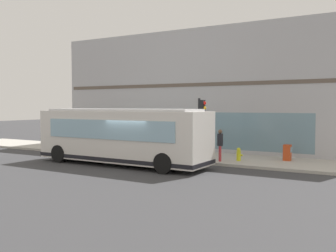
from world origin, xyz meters
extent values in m
plane|color=#38383A|center=(0.00, 0.00, 0.00)|extent=(120.00, 120.00, 0.00)
cube|color=#B2ADA3|center=(4.77, 0.00, 0.07)|extent=(4.33, 40.00, 0.15)
cube|color=#A8A8AD|center=(11.26, 0.00, 4.23)|extent=(8.65, 22.25, 8.47)
cube|color=brown|center=(7.08, 0.00, 4.66)|extent=(0.36, 21.80, 0.24)
cube|color=slate|center=(6.98, 0.00, 1.60)|extent=(0.12, 15.57, 2.40)
cube|color=silver|center=(0.39, 1.23, 1.60)|extent=(2.71, 10.05, 2.70)
cube|color=silver|center=(0.39, 1.23, 3.01)|extent=(2.32, 9.04, 0.12)
cube|color=#8CB2C6|center=(0.49, 6.21, 2.05)|extent=(2.20, 0.13, 1.20)
cube|color=#8CB2C6|center=(1.66, 1.20, 2.00)|extent=(0.23, 8.20, 1.00)
cube|color=#8CB2C6|center=(-0.88, 1.25, 2.00)|extent=(0.23, 8.20, 1.00)
cube|color=black|center=(0.39, 1.23, 0.43)|extent=(2.75, 10.09, 0.20)
cylinder|color=black|center=(1.61, 4.80, 0.50)|extent=(0.32, 1.01, 1.00)
cylinder|color=black|center=(-0.69, 4.85, 0.50)|extent=(0.32, 1.01, 1.00)
cylinder|color=black|center=(1.46, -2.20, 0.50)|extent=(0.32, 1.01, 1.00)
cylinder|color=black|center=(-0.84, -2.15, 0.50)|extent=(0.32, 1.01, 1.00)
cylinder|color=black|center=(2.97, -2.23, 1.90)|extent=(0.14, 0.14, 3.51)
cube|color=black|center=(2.97, -2.42, 3.11)|extent=(0.32, 0.24, 0.90)
sphere|color=red|center=(2.97, -2.55, 3.39)|extent=(0.20, 0.20, 0.20)
sphere|color=yellow|center=(2.97, -2.55, 3.11)|extent=(0.20, 0.20, 0.20)
sphere|color=green|center=(2.97, -2.55, 2.83)|extent=(0.20, 0.20, 0.20)
cylinder|color=gold|center=(4.02, -4.19, 0.43)|extent=(0.24, 0.24, 0.55)
sphere|color=gold|center=(4.02, -4.19, 0.78)|extent=(0.22, 0.22, 0.22)
cylinder|color=gold|center=(4.02, -4.36, 0.48)|extent=(0.10, 0.12, 0.10)
cylinder|color=gold|center=(4.19, -4.19, 0.48)|extent=(0.12, 0.10, 0.10)
cylinder|color=#B23338|center=(3.44, -3.29, 0.58)|extent=(0.14, 0.14, 0.86)
cylinder|color=#B23338|center=(3.28, -3.38, 0.58)|extent=(0.14, 0.14, 0.86)
cylinder|color=black|center=(3.36, -3.33, 1.35)|extent=(0.32, 0.32, 0.68)
sphere|color=brown|center=(3.36, -3.33, 1.80)|extent=(0.23, 0.23, 0.23)
cylinder|color=gold|center=(4.58, -0.13, 0.58)|extent=(0.14, 0.14, 0.86)
cylinder|color=gold|center=(4.58, -0.31, 0.58)|extent=(0.14, 0.14, 0.86)
cylinder|color=silver|center=(4.58, -0.22, 1.35)|extent=(0.32, 0.32, 0.68)
sphere|color=beige|center=(4.58, -0.22, 1.81)|extent=(0.23, 0.23, 0.23)
cylinder|color=#8C3F8C|center=(5.65, 2.33, 0.52)|extent=(0.14, 0.14, 0.75)
cylinder|color=#8C3F8C|center=(5.49, 2.42, 0.52)|extent=(0.14, 0.14, 0.75)
cylinder|color=#8C3F8C|center=(5.57, 2.38, 1.19)|extent=(0.32, 0.32, 0.59)
sphere|color=brown|center=(5.57, 2.38, 1.59)|extent=(0.20, 0.20, 0.20)
cube|color=#BF3F19|center=(5.46, -6.54, 0.60)|extent=(0.44, 0.40, 0.90)
cube|color=#8CB2C6|center=(5.46, -6.75, 0.78)|extent=(0.35, 0.03, 0.30)
camera|label=1|loc=(-16.27, -11.18, 3.23)|focal=40.49mm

